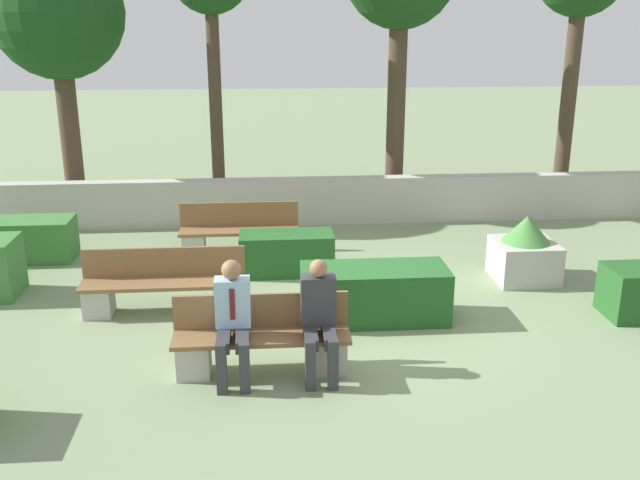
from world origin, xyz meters
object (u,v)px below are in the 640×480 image
Objects in this scene: bench_right_side at (240,235)px; person_seated_man at (233,316)px; bench_front at (262,343)px; tree_leftmost at (57,16)px; bench_left_side at (164,288)px; person_seated_woman at (319,314)px; planter_corner_left at (525,251)px.

person_seated_man reaches higher than bench_right_side.
tree_leftmost reaches higher than bench_front.
tree_leftmost is at bearing 115.61° from person_seated_man.
bench_front is 0.91× the size of bench_left_side.
person_seated_woman is at bearing -58.49° from tree_leftmost.
tree_leftmost reaches higher than planter_corner_left.
person_seated_woman is at bearing -12.81° from bench_front.
person_seated_woman is 0.26× the size of tree_leftmost.
bench_front is 0.39× the size of tree_leftmost.
bench_right_side is 4.24m from person_seated_man.
bench_front is 1.98× the size of planter_corner_left.
person_seated_woman is (1.93, -1.89, 0.38)m from bench_left_side.
bench_right_side is 0.39× the size of tree_leftmost.
person_seated_man is 1.02× the size of person_seated_woman.
tree_leftmost is (-3.63, 6.81, 3.45)m from bench_front.
bench_front is 4.67m from planter_corner_left.
bench_left_side is 5.27m from planter_corner_left.
bench_front is 8.45m from tree_leftmost.
person_seated_man is 0.26× the size of tree_leftmost.
tree_leftmost reaches higher than person_seated_man.
person_seated_man is (0.05, -4.22, 0.40)m from bench_right_side.
person_seated_woman is at bearing -0.20° from person_seated_man.
tree_leftmost reaches higher than bench_left_side.
person_seated_man reaches higher than bench_front.
person_seated_woman is 1.31× the size of planter_corner_left.
bench_front is 1.51× the size of person_seated_woman.
person_seated_woman reaches higher than bench_left_side.
person_seated_man is at bearing -155.22° from bench_front.
planter_corner_left reaches higher than bench_front.
person_seated_woman reaches higher than bench_right_side.
planter_corner_left is at bearing 9.00° from bench_left_side.
bench_right_side is at bearing 68.31° from bench_left_side.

